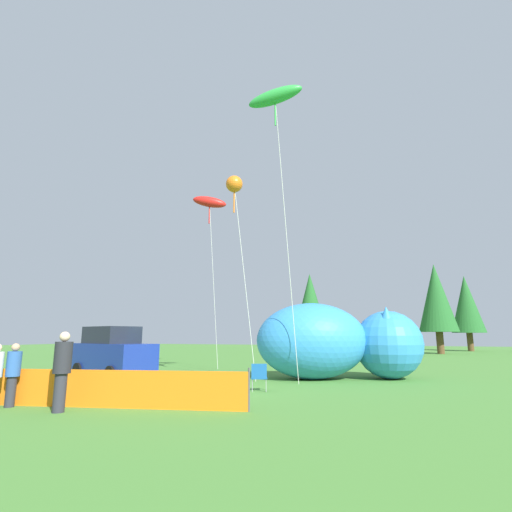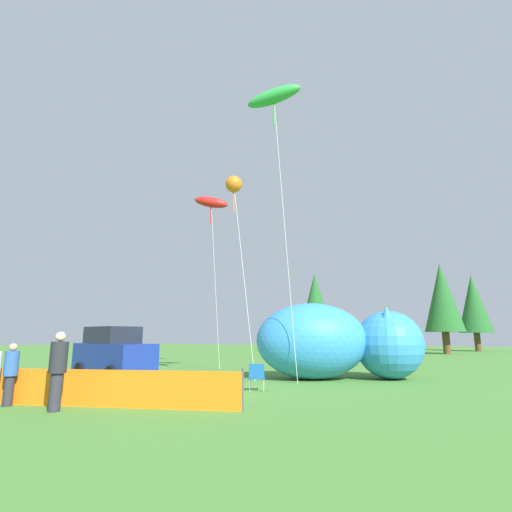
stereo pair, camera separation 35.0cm
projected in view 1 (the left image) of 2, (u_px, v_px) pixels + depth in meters
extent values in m
plane|color=#477F33|center=(197.00, 390.00, 13.36)|extent=(120.00, 120.00, 0.00)
cube|color=navy|center=(113.00, 358.00, 16.70)|extent=(4.50, 3.02, 1.17)
cube|color=#1E232D|center=(112.00, 335.00, 17.02)|extent=(2.69, 2.22, 0.70)
cylinder|color=black|center=(146.00, 372.00, 16.36)|extent=(0.69, 0.44, 0.65)
cylinder|color=black|center=(111.00, 374.00, 15.18)|extent=(0.69, 0.44, 0.65)
cylinder|color=black|center=(113.00, 368.00, 18.02)|extent=(0.69, 0.44, 0.65)
cylinder|color=black|center=(78.00, 371.00, 16.83)|extent=(0.69, 0.44, 0.65)
cube|color=#1959A5|center=(259.00, 378.00, 13.15)|extent=(0.66, 0.66, 0.03)
cube|color=#1959A5|center=(259.00, 371.00, 12.95)|extent=(0.48, 0.18, 0.47)
cylinder|color=#A5A5AD|center=(253.00, 384.00, 13.33)|extent=(0.02, 0.02, 0.41)
cylinder|color=#A5A5AD|center=(266.00, 384.00, 13.32)|extent=(0.02, 0.02, 0.41)
cylinder|color=#A5A5AD|center=(252.00, 385.00, 12.89)|extent=(0.02, 0.02, 0.41)
cylinder|color=#A5A5AD|center=(266.00, 385.00, 12.88)|extent=(0.02, 0.02, 0.41)
ellipsoid|color=#338CD8|center=(312.00, 341.00, 16.72)|extent=(5.45, 4.59, 3.13)
ellipsoid|color=white|center=(312.00, 358.00, 16.58)|extent=(3.61, 3.26, 1.41)
sphere|color=#338CD8|center=(389.00, 344.00, 16.80)|extent=(2.81, 2.81, 2.81)
cone|color=#338CD8|center=(387.00, 318.00, 17.67)|extent=(0.79, 0.79, 0.84)
cone|color=#338CD8|center=(386.00, 317.00, 16.36)|extent=(0.79, 0.79, 0.84)
cube|color=orange|center=(92.00, 389.00, 10.15)|extent=(7.95, 1.62, 0.93)
cylinder|color=#4C4C51|center=(249.00, 390.00, 9.62)|extent=(0.05, 0.05, 1.02)
cylinder|color=#2D2D38|center=(60.00, 393.00, 9.52)|extent=(0.28, 0.28, 0.89)
cylinder|color=#26262D|center=(63.00, 357.00, 9.68)|extent=(0.41, 0.41, 0.75)
sphere|color=beige|center=(65.00, 337.00, 9.78)|extent=(0.24, 0.24, 0.24)
cylinder|color=#2D2D38|center=(11.00, 392.00, 10.19)|extent=(0.24, 0.24, 0.75)
cylinder|color=#2D59A5|center=(14.00, 364.00, 10.33)|extent=(0.35, 0.35, 0.63)
sphere|color=tan|center=(16.00, 347.00, 10.41)|extent=(0.20, 0.20, 0.20)
cylinder|color=silver|center=(244.00, 278.00, 16.50)|extent=(0.94, 0.27, 8.25)
sphere|color=orange|center=(234.00, 184.00, 17.34)|extent=(0.73, 0.73, 0.73)
cylinder|color=orange|center=(234.00, 199.00, 17.20)|extent=(0.06, 0.06, 1.20)
cylinder|color=silver|center=(213.00, 282.00, 22.27)|extent=(0.62, 0.31, 9.38)
ellipsoid|color=red|center=(210.00, 202.00, 23.14)|extent=(2.12, 1.24, 1.00)
cylinder|color=red|center=(209.00, 214.00, 23.01)|extent=(0.06, 0.06, 1.20)
cylinder|color=silver|center=(286.00, 233.00, 15.63)|extent=(0.58, 0.92, 11.44)
ellipsoid|color=green|center=(275.00, 97.00, 16.42)|extent=(2.38, 0.78, 1.07)
cylinder|color=green|center=(275.00, 112.00, 16.28)|extent=(0.06, 0.06, 1.20)
cylinder|color=brown|center=(470.00, 342.00, 45.12)|extent=(0.65, 0.65, 2.04)
cone|color=#236028|center=(466.00, 304.00, 45.95)|extent=(3.60, 3.60, 6.54)
cylinder|color=brown|center=(311.00, 342.00, 43.85)|extent=(0.66, 0.66, 2.05)
cone|color=#236028|center=(310.00, 303.00, 44.68)|extent=(3.61, 3.61, 6.57)
cylinder|color=brown|center=(440.00, 343.00, 38.65)|extent=(0.67, 0.67, 2.10)
cone|color=#236028|center=(436.00, 297.00, 39.50)|extent=(3.69, 3.69, 6.70)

